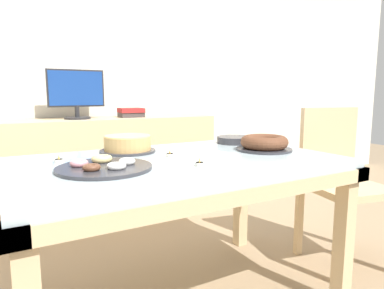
{
  "coord_description": "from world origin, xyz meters",
  "views": [
    {
      "loc": [
        -0.72,
        -1.38,
        1.03
      ],
      "look_at": [
        0.07,
        0.0,
        0.79
      ],
      "focal_mm": 32.0,
      "sensor_mm": 36.0,
      "label": 1
    }
  ],
  "objects_px": {
    "cake_chocolate_round": "(128,144)",
    "plate_stack": "(234,140)",
    "cake_golden_bundt": "(264,143)",
    "chair": "(339,177)",
    "tealight_left_edge": "(200,164)",
    "book_stack": "(131,112)",
    "computer_monitor": "(76,94)",
    "tealight_near_front": "(59,160)",
    "pastry_platter": "(104,166)",
    "tealight_right_edge": "(170,155)"
  },
  "relations": [
    {
      "from": "cake_chocolate_round",
      "to": "plate_stack",
      "type": "distance_m",
      "value": 0.67
    },
    {
      "from": "cake_golden_bundt",
      "to": "chair",
      "type": "bearing_deg",
      "value": -3.66
    },
    {
      "from": "cake_golden_bundt",
      "to": "tealight_left_edge",
      "type": "xyz_separation_m",
      "value": [
        -0.5,
        -0.17,
        -0.03
      ]
    },
    {
      "from": "book_stack",
      "to": "cake_golden_bundt",
      "type": "distance_m",
      "value": 1.41
    },
    {
      "from": "computer_monitor",
      "to": "tealight_near_front",
      "type": "height_order",
      "value": "computer_monitor"
    },
    {
      "from": "book_stack",
      "to": "cake_chocolate_round",
      "type": "relative_size",
      "value": 0.73
    },
    {
      "from": "pastry_platter",
      "to": "tealight_right_edge",
      "type": "bearing_deg",
      "value": 18.42
    },
    {
      "from": "plate_stack",
      "to": "tealight_left_edge",
      "type": "bearing_deg",
      "value": -138.34
    },
    {
      "from": "book_stack",
      "to": "plate_stack",
      "type": "height_order",
      "value": "book_stack"
    },
    {
      "from": "cake_chocolate_round",
      "to": "tealight_right_edge",
      "type": "distance_m",
      "value": 0.26
    },
    {
      "from": "tealight_near_front",
      "to": "tealight_left_edge",
      "type": "height_order",
      "value": "same"
    },
    {
      "from": "cake_golden_bundt",
      "to": "tealight_right_edge",
      "type": "distance_m",
      "value": 0.52
    },
    {
      "from": "cake_golden_bundt",
      "to": "plate_stack",
      "type": "distance_m",
      "value": 0.29
    },
    {
      "from": "pastry_platter",
      "to": "plate_stack",
      "type": "bearing_deg",
      "value": 20.38
    },
    {
      "from": "tealight_right_edge",
      "to": "cake_golden_bundt",
      "type": "bearing_deg",
      "value": -8.76
    },
    {
      "from": "cake_chocolate_round",
      "to": "tealight_left_edge",
      "type": "bearing_deg",
      "value": -72.78
    },
    {
      "from": "computer_monitor",
      "to": "cake_golden_bundt",
      "type": "distance_m",
      "value": 1.56
    },
    {
      "from": "plate_stack",
      "to": "tealight_right_edge",
      "type": "bearing_deg",
      "value": -158.38
    },
    {
      "from": "cake_golden_bundt",
      "to": "plate_stack",
      "type": "xyz_separation_m",
      "value": [
        0.02,
        0.29,
        -0.02
      ]
    },
    {
      "from": "chair",
      "to": "tealight_left_edge",
      "type": "bearing_deg",
      "value": -172.9
    },
    {
      "from": "cake_chocolate_round",
      "to": "tealight_left_edge",
      "type": "height_order",
      "value": "cake_chocolate_round"
    },
    {
      "from": "plate_stack",
      "to": "cake_chocolate_round",
      "type": "bearing_deg",
      "value": 178.98
    },
    {
      "from": "book_stack",
      "to": "pastry_platter",
      "type": "height_order",
      "value": "book_stack"
    },
    {
      "from": "book_stack",
      "to": "plate_stack",
      "type": "distance_m",
      "value": 1.13
    },
    {
      "from": "tealight_left_edge",
      "to": "plate_stack",
      "type": "bearing_deg",
      "value": 41.66
    },
    {
      "from": "tealight_right_edge",
      "to": "tealight_near_front",
      "type": "xyz_separation_m",
      "value": [
        -0.48,
        0.11,
        0.0
      ]
    },
    {
      "from": "chair",
      "to": "tealight_right_edge",
      "type": "distance_m",
      "value": 1.12
    },
    {
      "from": "cake_golden_bundt",
      "to": "pastry_platter",
      "type": "distance_m",
      "value": 0.86
    },
    {
      "from": "cake_chocolate_round",
      "to": "tealight_near_front",
      "type": "distance_m",
      "value": 0.37
    },
    {
      "from": "cake_chocolate_round",
      "to": "tealight_near_front",
      "type": "xyz_separation_m",
      "value": [
        -0.35,
        -0.11,
        -0.03
      ]
    },
    {
      "from": "pastry_platter",
      "to": "tealight_right_edge",
      "type": "relative_size",
      "value": 9.41
    },
    {
      "from": "pastry_platter",
      "to": "book_stack",
      "type": "bearing_deg",
      "value": 66.29
    },
    {
      "from": "pastry_platter",
      "to": "tealight_left_edge",
      "type": "bearing_deg",
      "value": -20.3
    },
    {
      "from": "chair",
      "to": "cake_chocolate_round",
      "type": "xyz_separation_m",
      "value": [
        -1.22,
        0.34,
        0.25
      ]
    },
    {
      "from": "tealight_near_front",
      "to": "tealight_left_edge",
      "type": "relative_size",
      "value": 1.0
    },
    {
      "from": "pastry_platter",
      "to": "tealight_near_front",
      "type": "height_order",
      "value": "pastry_platter"
    },
    {
      "from": "computer_monitor",
      "to": "book_stack",
      "type": "height_order",
      "value": "computer_monitor"
    },
    {
      "from": "chair",
      "to": "tealight_near_front",
      "type": "height_order",
      "value": "chair"
    },
    {
      "from": "pastry_platter",
      "to": "tealight_near_front",
      "type": "bearing_deg",
      "value": 120.78
    },
    {
      "from": "tealight_right_edge",
      "to": "book_stack",
      "type": "bearing_deg",
      "value": 77.98
    },
    {
      "from": "cake_chocolate_round",
      "to": "plate_stack",
      "type": "bearing_deg",
      "value": -1.02
    },
    {
      "from": "computer_monitor",
      "to": "plate_stack",
      "type": "xyz_separation_m",
      "value": [
        0.7,
        -1.09,
        -0.27
      ]
    },
    {
      "from": "book_stack",
      "to": "cake_golden_bundt",
      "type": "height_order",
      "value": "book_stack"
    },
    {
      "from": "book_stack",
      "to": "cake_golden_bundt",
      "type": "relative_size",
      "value": 0.71
    },
    {
      "from": "plate_stack",
      "to": "chair",
      "type": "bearing_deg",
      "value": -30.75
    },
    {
      "from": "chair",
      "to": "plate_stack",
      "type": "relative_size",
      "value": 4.48
    },
    {
      "from": "book_stack",
      "to": "cake_chocolate_round",
      "type": "xyz_separation_m",
      "value": [
        -0.41,
        -1.08,
        -0.1
      ]
    },
    {
      "from": "cake_chocolate_round",
      "to": "pastry_platter",
      "type": "distance_m",
      "value": 0.4
    },
    {
      "from": "chair",
      "to": "pastry_platter",
      "type": "relative_size",
      "value": 2.5
    },
    {
      "from": "chair",
      "to": "tealight_right_edge",
      "type": "bearing_deg",
      "value": 173.93
    }
  ]
}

